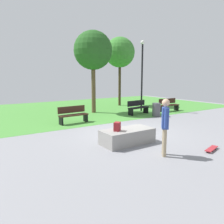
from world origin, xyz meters
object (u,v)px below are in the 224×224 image
at_px(skateboard_spare, 133,135).
at_px(skater_performing_trick, 165,122).
at_px(park_bench_far_right, 73,114).
at_px(tree_young_birch, 93,51).
at_px(park_bench_center_lawn, 138,107).
at_px(lamp_post, 142,70).
at_px(park_bench_near_path, 169,105).
at_px(skateboard_by_ledge, 212,149).
at_px(tree_broad_elm, 120,53).
at_px(backpack_on_ledge, 117,127).
at_px(concrete_ledge, 127,136).
at_px(trash_bin, 156,110).

bearing_deg(skateboard_spare, skater_performing_trick, -104.51).
height_order(park_bench_far_right, tree_young_birch, tree_young_birch).
distance_m(park_bench_center_lawn, lamp_post, 2.89).
bearing_deg(park_bench_near_path, lamp_post, 143.91).
bearing_deg(skateboard_by_ledge, tree_young_birch, 86.85).
height_order(skater_performing_trick, skateboard_spare, skater_performing_trick).
relative_size(park_bench_center_lawn, tree_broad_elm, 0.29).
relative_size(skater_performing_trick, park_bench_near_path, 1.12).
bearing_deg(skater_performing_trick, lamp_post, 53.55).
xyz_separation_m(backpack_on_ledge, tree_broad_elm, (6.59, 9.13, 3.77)).
relative_size(skater_performing_trick, lamp_post, 0.36).
bearing_deg(tree_young_birch, skateboard_by_ledge, -93.15).
bearing_deg(backpack_on_ledge, lamp_post, 3.89).
bearing_deg(lamp_post, park_bench_far_right, -168.50).
xyz_separation_m(concrete_ledge, park_bench_center_lawn, (4.53, 4.79, 0.21)).
xyz_separation_m(park_bench_near_path, tree_young_birch, (-4.83, 2.47, 3.72)).
distance_m(skateboard_by_ledge, trash_bin, 6.56).
distance_m(tree_young_birch, trash_bin, 5.76).
height_order(backpack_on_ledge, skateboard_spare, backpack_on_ledge).
relative_size(skateboard_by_ledge, skateboard_spare, 1.04).
height_order(skater_performing_trick, trash_bin, skater_performing_trick).
bearing_deg(skateboard_spare, park_bench_far_right, 104.50).
bearing_deg(skateboard_spare, trash_bin, 34.73).
bearing_deg(lamp_post, tree_young_birch, 158.04).
distance_m(park_bench_far_right, park_bench_near_path, 7.47).
height_order(backpack_on_ledge, tree_young_birch, tree_young_birch).
bearing_deg(tree_young_birch, skater_performing_trick, -104.34).
relative_size(park_bench_center_lawn, park_bench_far_right, 1.01).
bearing_deg(backpack_on_ledge, skateboard_by_ledge, -82.64).
relative_size(tree_broad_elm, lamp_post, 1.16).
height_order(concrete_ledge, lamp_post, lamp_post).
bearing_deg(skater_performing_trick, trash_bin, 47.26).
bearing_deg(skateboard_by_ledge, backpack_on_ledge, 136.53).
relative_size(skater_performing_trick, park_bench_far_right, 1.12).
bearing_deg(backpack_on_ledge, tree_broad_elm, 15.01).
relative_size(park_bench_center_lawn, trash_bin, 1.95).
bearing_deg(skateboard_by_ledge, skater_performing_trick, 161.69).
bearing_deg(tree_broad_elm, park_bench_far_right, -144.03).
bearing_deg(park_bench_center_lawn, skater_performing_trick, -123.88).
xyz_separation_m(park_bench_center_lawn, park_bench_near_path, (2.72, -0.23, 0.00)).
bearing_deg(trash_bin, park_bench_far_right, 169.29).
xyz_separation_m(park_bench_center_lawn, tree_broad_elm, (1.60, 4.35, 3.99)).
bearing_deg(concrete_ledge, lamp_post, 45.36).
xyz_separation_m(skater_performing_trick, lamp_post, (5.46, 7.39, 1.89)).
distance_m(tree_broad_elm, trash_bin, 7.00).
height_order(park_bench_near_path, trash_bin, park_bench_near_path).
distance_m(concrete_ledge, skater_performing_trick, 1.86).
distance_m(concrete_ledge, park_bench_center_lawn, 6.59).
distance_m(tree_young_birch, lamp_post, 3.70).
xyz_separation_m(park_bench_far_right, tree_young_birch, (2.65, 2.50, 3.72)).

